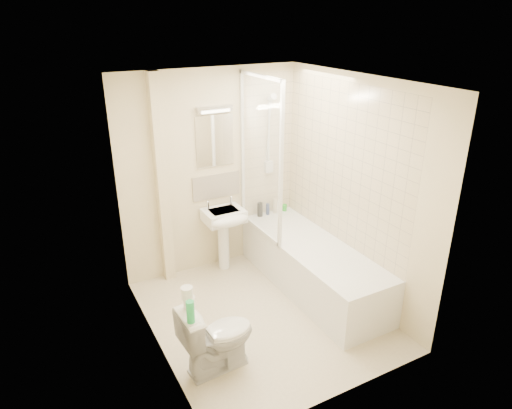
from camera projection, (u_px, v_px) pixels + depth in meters
floor at (263, 315)px, 4.80m from camera, size 2.50×2.50×0.00m
wall_back at (212, 173)px, 5.35m from camera, size 2.20×0.02×2.40m
wall_left at (150, 235)px, 3.85m from camera, size 0.02×2.50×2.40m
wall_right at (354, 191)px, 4.81m from camera, size 0.02×2.50×2.40m
ceiling at (264, 81)px, 3.87m from camera, size 2.20×2.50×0.02m
tile_back at (268, 146)px, 5.58m from camera, size 0.70×0.01×1.75m
tile_right at (343, 165)px, 4.88m from camera, size 0.01×2.10×1.75m
pipe_boxing at (162, 183)px, 5.03m from camera, size 0.12×0.12×2.40m
splashback at (216, 186)px, 5.43m from camera, size 0.60×0.02×0.30m
mirror at (215, 141)px, 5.21m from camera, size 0.46×0.01×0.60m
strip_light at (214, 109)px, 5.05m from camera, size 0.42×0.07×0.07m
bathtub at (312, 265)px, 5.18m from camera, size 0.70×2.10×0.55m
shower_screen at (260, 158)px, 5.06m from camera, size 0.04×0.92×1.80m
shower_fixture at (270, 137)px, 5.49m from camera, size 0.10×0.16×0.99m
pedestal_sink at (225, 223)px, 5.40m from camera, size 0.47×0.45×0.90m
bottle_white_a at (260, 211)px, 5.76m from camera, size 0.05×0.05×0.15m
bottle_black_b at (260, 210)px, 5.75m from camera, size 0.07×0.07×0.18m
bottle_blue at (268, 209)px, 5.81m from camera, size 0.05×0.05×0.14m
bottle_cream at (275, 206)px, 5.85m from camera, size 0.06×0.06×0.19m
bottle_white_b at (277, 207)px, 5.87m from camera, size 0.05×0.05×0.15m
bottle_green at (284, 208)px, 5.93m from camera, size 0.06×0.06×0.08m
toilet at (217, 336)px, 3.97m from camera, size 0.46×0.70×0.67m
toilet_roll_lower at (189, 302)px, 3.77m from camera, size 0.10×0.10×0.11m
toilet_roll_upper at (187, 293)px, 3.72m from camera, size 0.10×0.10×0.10m
green_bottle at (190, 312)px, 3.58m from camera, size 0.06×0.06×0.19m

